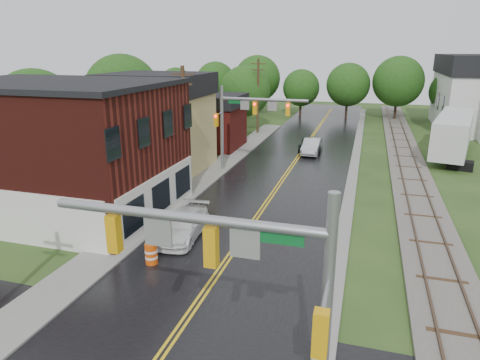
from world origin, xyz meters
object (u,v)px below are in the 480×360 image
at_px(brick_building, 57,148).
at_px(tree_left_a, 37,113).
at_px(sedan_silver, 312,146).
at_px(semi_trailer, 454,132).
at_px(traffic_signal_near, 240,270).
at_px(construction_barrel, 151,254).
at_px(tree_left_c, 191,99).
at_px(utility_pole_c, 258,95).
at_px(tree_left_e, 246,92).
at_px(traffic_signal_far, 246,114).
at_px(pickup_white, 183,225).
at_px(suv_dark, 311,145).
at_px(tree_left_b, 123,94).
at_px(utility_pole_b, 185,125).

relative_size(brick_building, tree_left_a, 1.65).
height_order(sedan_silver, semi_trailer, semi_trailer).
xyz_separation_m(traffic_signal_near, tree_left_a, (-23.32, 19.90, 0.15)).
bearing_deg(semi_trailer, construction_barrel, -122.31).
distance_m(brick_building, semi_trailer, 35.28).
bearing_deg(semi_trailer, tree_left_c, 176.03).
xyz_separation_m(utility_pole_c, tree_left_c, (-7.05, -4.10, -0.21)).
bearing_deg(tree_left_e, traffic_signal_far, -74.11).
height_order(traffic_signal_near, pickup_white, traffic_signal_near).
distance_m(brick_building, traffic_signal_near, 20.60).
bearing_deg(pickup_white, sedan_silver, 74.97).
xyz_separation_m(tree_left_a, tree_left_c, (6.00, 18.00, -0.60)).
distance_m(traffic_signal_near, utility_pole_c, 43.24).
relative_size(tree_left_a, pickup_white, 1.78).
bearing_deg(tree_left_a, tree_left_e, 65.38).
bearing_deg(semi_trailer, traffic_signal_near, -106.71).
bearing_deg(construction_barrel, suv_dark, 80.88).
relative_size(utility_pole_c, construction_barrel, 8.41).
relative_size(tree_left_a, tree_left_b, 0.89).
height_order(tree_left_a, tree_left_b, tree_left_b).
bearing_deg(tree_left_b, construction_barrel, -56.77).
bearing_deg(suv_dark, tree_left_a, -147.55).
height_order(traffic_signal_far, tree_left_e, tree_left_e).
bearing_deg(construction_barrel, pickup_white, 85.60).
bearing_deg(tree_left_c, traffic_signal_near, -65.44).
xyz_separation_m(utility_pole_b, tree_left_a, (-13.05, -0.10, 0.39)).
relative_size(suv_dark, sedan_silver, 1.05).
bearing_deg(utility_pole_b, tree_left_b, 138.14).
distance_m(traffic_signal_near, tree_left_b, 36.73).
distance_m(utility_pole_c, suv_dark, 11.46).
xyz_separation_m(traffic_signal_near, sedan_silver, (-2.41, 33.23, -4.21)).
xyz_separation_m(tree_left_c, tree_left_e, (5.00, 6.00, 0.30)).
relative_size(tree_left_b, tree_left_c, 1.27).
height_order(tree_left_c, tree_left_e, tree_left_e).
distance_m(traffic_signal_near, construction_barrel, 11.42).
distance_m(utility_pole_b, sedan_silver, 15.89).
bearing_deg(brick_building, utility_pole_b, 50.93).
distance_m(traffic_signal_near, sedan_silver, 33.59).
distance_m(brick_building, tree_left_a, 10.14).
height_order(pickup_white, semi_trailer, semi_trailer).
distance_m(tree_left_a, tree_left_b, 10.22).
bearing_deg(semi_trailer, suv_dark, -173.63).
xyz_separation_m(tree_left_b, pickup_white, (14.65, -18.66, -5.01)).
bearing_deg(tree_left_b, suv_dark, 13.70).
height_order(traffic_signal_near, construction_barrel, traffic_signal_near).
distance_m(tree_left_e, suv_dark, 14.13).
bearing_deg(tree_left_a, traffic_signal_near, -40.47).
bearing_deg(pickup_white, tree_left_b, 124.05).
distance_m(tree_left_c, suv_dark, 15.53).
relative_size(traffic_signal_near, semi_trailer, 0.54).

